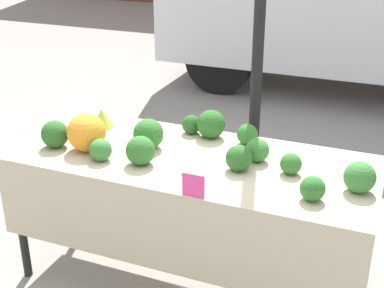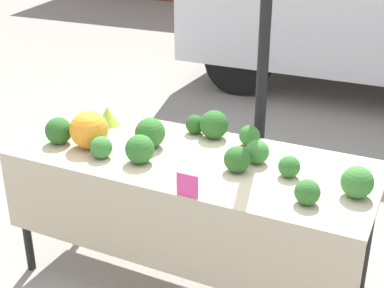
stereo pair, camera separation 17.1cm
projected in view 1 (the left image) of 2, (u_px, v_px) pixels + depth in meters
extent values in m
plane|color=gray|center=(192.00, 277.00, 3.29)|extent=(40.00, 40.00, 0.00)
cylinder|color=black|center=(257.00, 65.00, 3.25)|extent=(0.07, 0.07, 2.41)
cylinder|color=black|center=(220.00, 60.00, 6.42)|extent=(0.81, 0.22, 0.81)
cylinder|color=black|center=(258.00, 31.00, 7.87)|extent=(0.81, 0.22, 0.81)
cube|color=beige|center=(192.00, 160.00, 2.96)|extent=(2.02, 0.84, 0.03)
cube|color=beige|center=(161.00, 235.00, 2.71)|extent=(2.02, 0.01, 0.45)
cylinder|color=black|center=(20.00, 220.00, 3.15)|extent=(0.05, 0.05, 0.79)
cylinder|color=black|center=(87.00, 170.00, 3.76)|extent=(0.05, 0.05, 0.79)
cylinder|color=black|center=(366.00, 225.00, 3.11)|extent=(0.05, 0.05, 0.79)
sphere|color=orange|center=(86.00, 132.00, 3.00)|extent=(0.22, 0.22, 0.22)
cone|color=#93B238|center=(102.00, 118.00, 3.34)|extent=(0.15, 0.15, 0.12)
sphere|color=#2D6628|center=(148.00, 134.00, 3.03)|extent=(0.18, 0.18, 0.18)
sphere|color=#2D6628|center=(247.00, 134.00, 3.10)|extent=(0.12, 0.12, 0.12)
sphere|color=#387533|center=(100.00, 150.00, 2.90)|extent=(0.12, 0.12, 0.12)
sphere|color=#2D6628|center=(313.00, 188.00, 2.50)|extent=(0.12, 0.12, 0.12)
sphere|color=#2D6628|center=(291.00, 164.00, 2.75)|extent=(0.11, 0.11, 0.11)
sphere|color=#387533|center=(257.00, 150.00, 2.88)|extent=(0.13, 0.13, 0.13)
sphere|color=#2D6628|center=(140.00, 151.00, 2.85)|extent=(0.16, 0.16, 0.16)
sphere|color=#23511E|center=(191.00, 124.00, 3.25)|extent=(0.12, 0.12, 0.12)
sphere|color=#285B23|center=(55.00, 134.00, 3.05)|extent=(0.16, 0.16, 0.16)
sphere|color=#285B23|center=(239.00, 158.00, 2.78)|extent=(0.14, 0.14, 0.14)
sphere|color=#285B23|center=(212.00, 124.00, 3.17)|extent=(0.17, 0.17, 0.17)
sphere|color=#387533|center=(360.00, 177.00, 2.57)|extent=(0.16, 0.16, 0.16)
cube|color=#EF4793|center=(193.00, 186.00, 2.53)|extent=(0.11, 0.01, 0.12)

